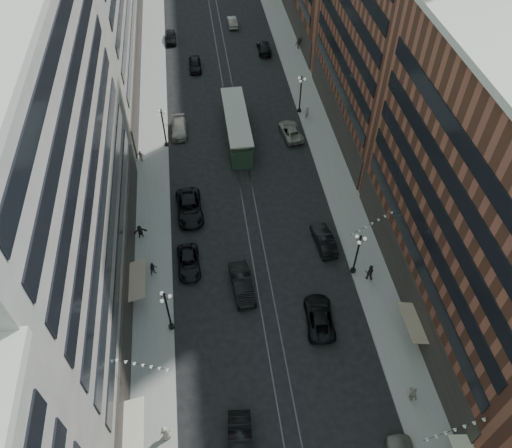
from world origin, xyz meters
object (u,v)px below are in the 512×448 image
pedestrian_6 (141,156)px  car_7 (189,208)px  lamppost_se_mid (301,93)px  car_extra_0 (319,317)px  lamppost_se_far (357,253)px  car_13 (195,64)px  pedestrian_5 (140,231)px  lamppost_sw_mid (164,127)px  car_9 (171,37)px  car_10 (324,240)px  lamppost_sw_far (168,310)px  car_8 (179,128)px  car_14 (232,22)px  pedestrian_7 (369,272)px  pedestrian_8 (307,112)px  car_extra_2 (242,284)px  car_5 (240,445)px  pedestrian_1 (166,433)px  car_11 (291,131)px  car_12 (264,48)px  pedestrian_4 (413,394)px  car_2 (189,263)px  pedestrian_9 (299,43)px  pedestrian_2 (153,269)px  streetcar (237,128)px

pedestrian_6 → car_7: bearing=135.7°
lamppost_se_mid → car_extra_0: (-4.70, -33.16, -2.35)m
lamppost_se_far → car_13: lamppost_se_far is taller
pedestrian_5 → car_extra_0: pedestrian_5 is taller
lamppost_sw_mid → pedestrian_6: bearing=-139.8°
car_9 → car_10: bearing=-73.2°
lamppost_sw_far → car_8: bearing=86.7°
lamppost_se_far → car_8: bearing=123.0°
car_14 → pedestrian_7: (7.77, -55.71, 0.41)m
car_13 → pedestrian_7: pedestrian_7 is taller
car_10 → pedestrian_8: 22.51m
lamppost_se_far → car_extra_2: bearing=-177.2°
lamppost_sw_mid → car_5: lamppost_sw_mid is taller
car_5 → car_extra_2: 15.14m
pedestrian_1 → car_extra_2: bearing=-129.8°
car_7 → car_11: (13.85, 12.38, -0.12)m
car_11 → lamppost_se_far: bearing=88.7°
car_10 → car_13: size_ratio=1.08×
lamppost_se_mid → pedestrian_6: lamppost_se_mid is taller
lamppost_sw_mid → pedestrian_6: size_ratio=3.49×
car_12 → car_11: bearing=92.0°
car_8 → pedestrian_6: pedestrian_6 is taller
lamppost_se_mid → lamppost_sw_mid: bearing=-164.8°
car_7 → lamppost_sw_mid: bearing=98.6°
pedestrian_5 → car_extra_2: pedestrian_5 is taller
car_9 → lamppost_sw_far: bearing=-92.3°
car_14 → car_extra_2: (-4.90, -55.25, 0.16)m
pedestrian_4 → pedestrian_7: size_ratio=0.97×
pedestrian_1 → pedestrian_6: pedestrian_1 is taller
lamppost_se_far → car_2: size_ratio=1.14×
pedestrian_8 → lamppost_sw_far: bearing=33.5°
car_extra_2 → car_14: bearing=80.2°
car_5 → lamppost_sw_far: bearing=117.9°
car_13 → pedestrian_8: bearing=-46.7°
pedestrian_5 → pedestrian_9: pedestrian_9 is taller
lamppost_se_far → car_extra_2: lamppost_se_far is taller
lamppost_se_far → car_14: (-6.50, 54.71, -2.39)m
pedestrian_4 → car_7: (-17.23, 24.21, -0.24)m
car_5 → pedestrian_4: 14.69m
car_5 → car_12: (10.92, 60.72, -0.14)m
lamppost_sw_far → pedestrian_1: lamppost_sw_far is taller
car_2 → pedestrian_5: (-4.92, 4.68, 0.29)m
lamppost_se_far → pedestrian_2: (-19.99, 2.47, -2.14)m
lamppost_sw_mid → car_7: lamppost_sw_mid is taller
streetcar → pedestrian_6: streetcar is taller
pedestrian_4 → car_14: pedestrian_4 is taller
pedestrian_8 → pedestrian_7: bearing=66.9°
car_7 → car_11: bearing=39.4°
pedestrian_4 → car_7: 29.72m
pedestrian_2 → car_11: 27.20m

